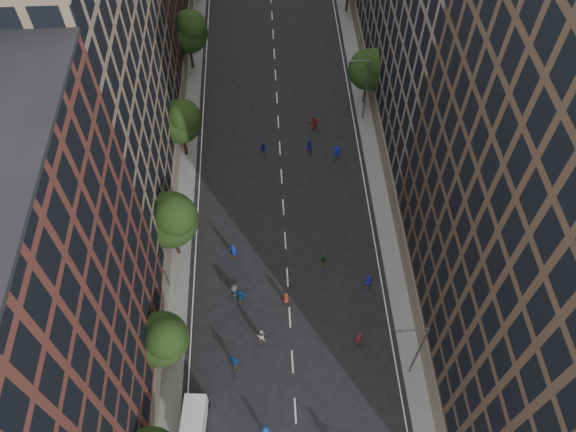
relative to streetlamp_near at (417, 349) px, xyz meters
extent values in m
plane|color=black|center=(-10.37, 28.00, -5.17)|extent=(240.00, 240.00, 0.00)
cube|color=slate|center=(-22.37, 35.50, -5.09)|extent=(4.00, 105.00, 0.15)
cube|color=slate|center=(1.63, 35.50, -5.09)|extent=(4.00, 105.00, 0.15)
cube|color=#5D2C23|center=(-29.37, -1.00, 9.83)|extent=(14.00, 22.00, 30.00)
cube|color=#816C54|center=(-29.37, 23.00, 11.83)|extent=(14.00, 26.00, 34.00)
cube|color=#4B3728|center=(8.63, 3.00, 12.83)|extent=(14.00, 30.00, 36.00)
cube|color=#6E665B|center=(8.63, 32.00, 11.33)|extent=(14.00, 28.00, 33.00)
cylinder|color=black|center=(-21.57, 2.00, -3.32)|extent=(0.36, 0.36, 3.70)
sphere|color=black|center=(-21.57, 2.00, 0.04)|extent=(4.80, 4.80, 4.80)
sphere|color=black|center=(-20.97, 1.52, 1.24)|extent=(3.60, 3.60, 3.60)
cylinder|color=black|center=(-21.57, 14.00, -3.06)|extent=(0.36, 0.36, 4.22)
sphere|color=black|center=(-21.57, 14.00, 0.78)|extent=(5.60, 5.60, 5.60)
sphere|color=black|center=(-20.87, 13.44, 2.18)|extent=(4.20, 4.20, 4.20)
cylinder|color=black|center=(-21.57, 28.00, -3.23)|extent=(0.36, 0.36, 3.87)
sphere|color=black|center=(-21.57, 28.00, 0.29)|extent=(5.00, 5.00, 5.00)
sphere|color=black|center=(-20.94, 27.50, 1.54)|extent=(3.75, 3.75, 3.75)
cylinder|color=black|center=(-21.57, 44.00, -3.14)|extent=(0.36, 0.36, 4.05)
sphere|color=black|center=(-21.57, 44.00, 0.54)|extent=(5.40, 5.40, 5.40)
sphere|color=black|center=(-20.89, 43.46, 1.89)|extent=(4.05, 4.05, 4.05)
cylinder|color=black|center=(0.83, 36.00, -3.30)|extent=(0.36, 0.36, 3.74)
sphere|color=black|center=(0.83, 36.00, 0.10)|extent=(5.00, 5.00, 5.00)
sphere|color=black|center=(1.46, 35.50, 1.35)|extent=(3.75, 3.75, 3.75)
cylinder|color=black|center=(0.83, 56.00, -3.19)|extent=(0.36, 0.36, 3.96)
cylinder|color=#595B60|center=(0.23, 0.00, -0.67)|extent=(0.18, 0.18, 9.00)
cylinder|color=#595B60|center=(-0.97, 0.00, 3.83)|extent=(2.40, 0.12, 0.12)
cube|color=#595B60|center=(-2.07, 0.00, 3.78)|extent=(0.50, 0.22, 0.15)
cylinder|color=#595B60|center=(0.23, 33.00, -0.67)|extent=(0.18, 0.18, 9.00)
cylinder|color=#595B60|center=(-0.97, 33.00, 3.83)|extent=(2.40, 0.12, 0.12)
cube|color=#595B60|center=(-2.07, 33.00, 3.78)|extent=(0.50, 0.22, 0.15)
cube|color=white|center=(-18.99, -3.41, -3.88)|extent=(2.14, 3.35, 1.95)
cylinder|color=black|center=(-19.77, -2.10, -4.83)|extent=(0.28, 0.69, 0.68)
cylinder|color=black|center=(-18.00, -2.25, -4.83)|extent=(0.28, 0.69, 0.68)
imported|color=navy|center=(-13.02, -4.88, -4.34)|extent=(1.15, 0.78, 1.65)
imported|color=#124693|center=(-15.64, 1.39, -4.23)|extent=(1.18, 0.71, 1.89)
imported|color=maroon|center=(-10.65, 7.71, -4.41)|extent=(0.85, 0.69, 1.51)
imported|color=maroon|center=(-4.08, 3.06, -4.20)|extent=(0.82, 0.66, 1.93)
imported|color=#AFAFAB|center=(-13.19, 3.83, -4.25)|extent=(1.01, 0.85, 1.84)
imported|color=#3F4044|center=(-15.68, 8.64, -4.26)|extent=(1.26, 0.83, 1.82)
imported|color=#1D602E|center=(-6.57, 11.87, -4.38)|extent=(0.97, 0.51, 1.58)
imported|color=#11458F|center=(-15.11, 8.14, -4.29)|extent=(1.69, 0.72, 1.76)
imported|color=#1E15AD|center=(-2.31, 9.26, -4.41)|extent=(0.86, 0.71, 1.52)
imported|color=#1428A6|center=(-15.82, 13.37, -4.20)|extent=(0.74, 0.52, 1.93)
imported|color=#121398|center=(-6.96, 27.69, -4.29)|extent=(0.89, 0.71, 1.75)
imported|color=#1719BD|center=(-3.75, 26.56, -4.29)|extent=(1.28, 0.95, 1.76)
imported|color=#1615AB|center=(-12.37, 27.69, -4.32)|extent=(1.06, 0.59, 1.70)
imported|color=maroon|center=(-5.94, 31.64, -4.30)|extent=(1.68, 1.05, 1.73)
camera|label=1|loc=(-11.81, -18.34, 44.56)|focal=35.00mm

